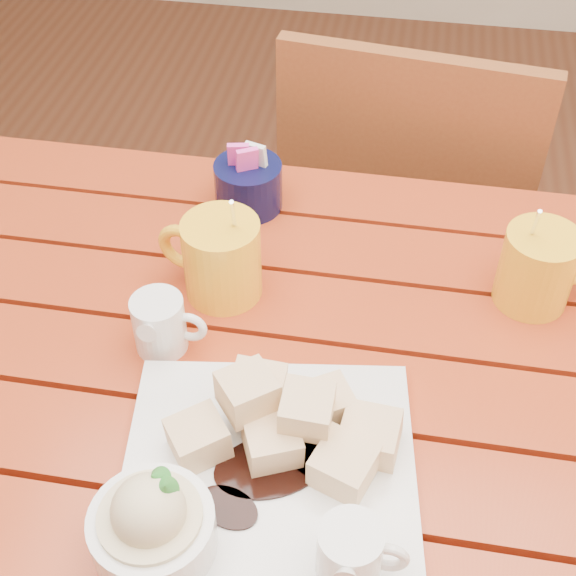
% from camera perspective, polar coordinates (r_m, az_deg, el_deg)
% --- Properties ---
extents(table, '(1.20, 0.79, 0.75)m').
position_cam_1_polar(table, '(0.99, -0.51, -10.21)').
color(table, '#9F3014').
rests_on(table, ground).
extents(dessert_plate, '(0.33, 0.33, 0.12)m').
position_cam_1_polar(dessert_plate, '(0.78, -3.03, -13.68)').
color(dessert_plate, white).
rests_on(dessert_plate, table).
extents(coffee_mug_left, '(0.13, 0.09, 0.16)m').
position_cam_1_polar(coffee_mug_left, '(0.96, -4.88, 2.21)').
color(coffee_mug_left, yellow).
rests_on(coffee_mug_left, table).
extents(coffee_mug_right, '(0.13, 0.09, 0.15)m').
position_cam_1_polar(coffee_mug_right, '(0.99, 17.46, 1.43)').
color(coffee_mug_right, yellow).
rests_on(coffee_mug_right, table).
extents(cream_pitcher, '(0.09, 0.07, 0.07)m').
position_cam_1_polar(cream_pitcher, '(0.91, -9.05, -2.51)').
color(cream_pitcher, white).
rests_on(cream_pitcher, table).
extents(sugar_caddy, '(0.09, 0.09, 0.10)m').
position_cam_1_polar(sugar_caddy, '(1.10, -2.84, 7.37)').
color(sugar_caddy, black).
rests_on(sugar_caddy, table).
extents(chair_far, '(0.47, 0.47, 0.89)m').
position_cam_1_polar(chair_far, '(1.52, 8.29, 4.78)').
color(chair_far, brown).
rests_on(chair_far, ground).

